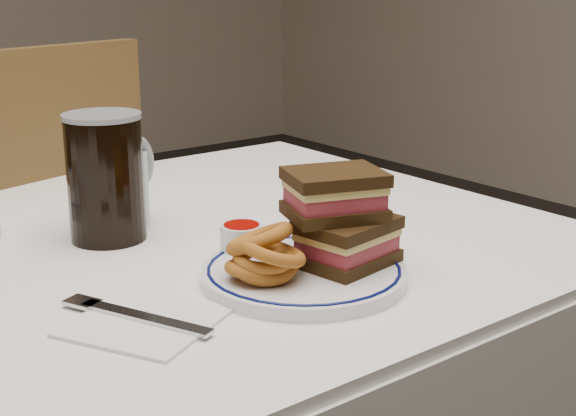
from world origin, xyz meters
TOP-DOWN VIEW (x-y plane):
  - dining_table at (0.00, 0.00)m, footprint 1.27×0.87m
  - chair_far at (0.08, 0.56)m, footprint 0.55×0.55m
  - main_plate at (0.17, -0.22)m, footprint 0.24×0.24m
  - reuben_sandwich at (0.21, -0.23)m, footprint 0.13×0.12m
  - onion_rings_main at (0.11, -0.22)m, footprint 0.09×0.10m
  - ketchup_ramekin at (0.15, -0.12)m, footprint 0.05×0.05m
  - beer_mug at (0.06, 0.06)m, footprint 0.15×0.10m
  - water_glass at (0.10, 0.09)m, footprint 0.07×0.07m
  - napkin_fork at (-0.04, -0.21)m, footprint 0.19×0.19m

SIDE VIEW (x-z plane):
  - chair_far at x=0.08m, z-range 0.04..1.02m
  - dining_table at x=0.00m, z-range 0.27..1.02m
  - napkin_fork at x=-0.04m, z-range 0.75..0.76m
  - main_plate at x=0.17m, z-range 0.75..0.77m
  - ketchup_ramekin at x=0.15m, z-range 0.77..0.80m
  - onion_rings_main at x=0.11m, z-range 0.75..0.83m
  - water_glass at x=0.10m, z-range 0.75..0.86m
  - reuben_sandwich at x=0.21m, z-range 0.77..0.88m
  - beer_mug at x=0.06m, z-range 0.75..0.92m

